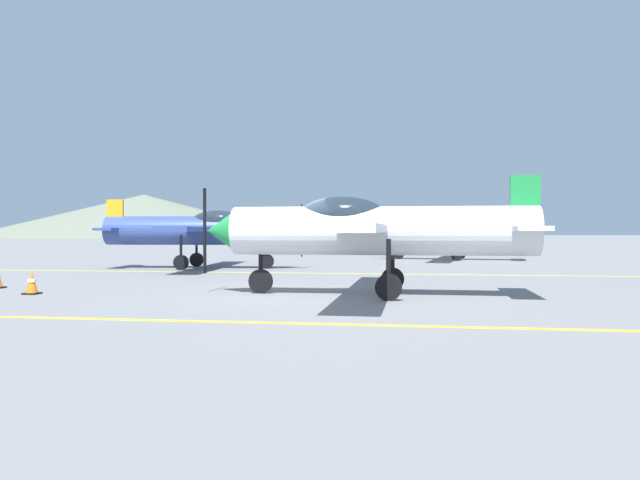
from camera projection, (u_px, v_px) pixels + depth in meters
name	position (u px, v px, depth m)	size (l,w,h in m)	color
ground_plane	(275.00, 293.00, 15.89)	(400.00, 400.00, 0.00)	slate
apron_line_near	(212.00, 322.00, 10.95)	(80.00, 0.16, 0.01)	yellow
apron_line_far	(319.00, 273.00, 23.25)	(80.00, 0.16, 0.01)	yellow
airplane_near	(369.00, 229.00, 15.47)	(8.35, 9.64, 2.90)	silver
airplane_mid	(202.00, 229.00, 26.32)	(8.44, 9.70, 2.90)	#33478C
airplane_far	(449.00, 230.00, 34.01)	(8.47, 9.71, 2.90)	white
traffic_cone_side	(32.00, 283.00, 15.67)	(0.36, 0.36, 0.59)	black
hill_left	(144.00, 216.00, 158.34)	(81.14, 81.14, 10.62)	slate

